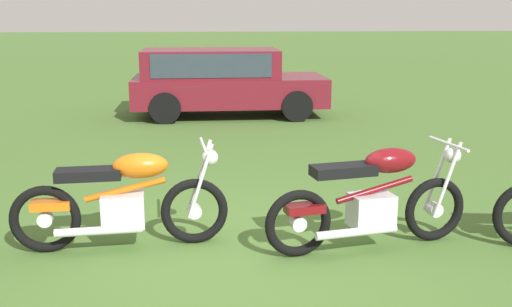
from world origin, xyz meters
TOP-DOWN VIEW (x-y plane):
  - ground_plane at (0.00, 0.00)m, footprint 120.00×120.00m
  - motorcycle_orange at (-1.13, 0.15)m, footprint 2.05×0.64m
  - motorcycle_maroon at (1.23, -0.06)m, footprint 2.05×0.79m
  - car_burgundy at (-0.01, 7.53)m, footprint 4.10×1.89m

SIDE VIEW (x-z plane):
  - ground_plane at x=0.00m, z-range 0.00..0.00m
  - motorcycle_orange at x=-1.13m, z-range -0.03..0.99m
  - motorcycle_maroon at x=1.23m, z-range -0.02..1.00m
  - car_burgundy at x=-0.01m, z-range 0.12..1.55m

